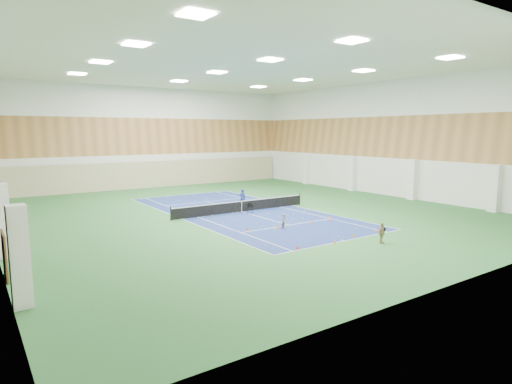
% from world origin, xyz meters
% --- Properties ---
extents(ground, '(40.00, 40.00, 0.00)m').
position_xyz_m(ground, '(0.00, 0.00, 0.00)').
color(ground, '#2A622F').
rests_on(ground, ground).
extents(room_shell, '(36.00, 40.00, 12.00)m').
position_xyz_m(room_shell, '(0.00, 0.00, 6.00)').
color(room_shell, white).
rests_on(room_shell, ground).
extents(wood_cladding, '(36.00, 40.00, 8.00)m').
position_xyz_m(wood_cladding, '(0.00, 0.00, 8.00)').
color(wood_cladding, '#AF7741').
rests_on(wood_cladding, room_shell).
extents(ceiling_light_grid, '(21.40, 25.40, 0.06)m').
position_xyz_m(ceiling_light_grid, '(0.00, 0.00, 11.92)').
color(ceiling_light_grid, white).
rests_on(ceiling_light_grid, room_shell).
extents(court_surface, '(10.97, 23.77, 0.01)m').
position_xyz_m(court_surface, '(0.00, 0.00, 0.01)').
color(court_surface, navy).
rests_on(court_surface, ground).
extents(tennis_balls_scatter, '(10.57, 22.77, 0.07)m').
position_xyz_m(tennis_balls_scatter, '(0.00, 0.00, 0.05)').
color(tennis_balls_scatter, yellow).
rests_on(tennis_balls_scatter, ground).
extents(tennis_net, '(12.80, 0.10, 1.10)m').
position_xyz_m(tennis_net, '(0.00, 0.00, 0.55)').
color(tennis_net, black).
rests_on(tennis_net, ground).
extents(back_curtain, '(35.40, 0.16, 3.20)m').
position_xyz_m(back_curtain, '(0.00, 19.75, 1.60)').
color(back_curtain, '#C6B793').
rests_on(back_curtain, ground).
extents(door_left_a, '(0.08, 1.80, 2.20)m').
position_xyz_m(door_left_a, '(-17.92, -8.00, 1.10)').
color(door_left_a, '#593319').
rests_on(door_left_a, ground).
extents(coach, '(0.65, 0.51, 1.57)m').
position_xyz_m(coach, '(1.53, 2.28, 0.78)').
color(coach, navy).
rests_on(coach, ground).
extents(child_court, '(0.61, 0.53, 1.07)m').
position_xyz_m(child_court, '(-0.97, -7.09, 0.54)').
color(child_court, '#9B9CA4').
rests_on(child_court, ground).
extents(child_apron, '(0.80, 0.50, 1.28)m').
position_xyz_m(child_apron, '(1.47, -13.52, 0.64)').
color(child_apron, '#9E865A').
rests_on(child_apron, ground).
extents(ball_cart, '(0.63, 0.63, 0.82)m').
position_xyz_m(ball_cart, '(0.22, -0.94, 0.41)').
color(ball_cart, black).
rests_on(ball_cart, ground).
extents(cone_svc_a, '(0.22, 0.22, 0.24)m').
position_xyz_m(cone_svc_a, '(-3.40, -6.14, 0.12)').
color(cone_svc_a, '#D64D0B').
rests_on(cone_svc_a, ground).
extents(cone_svc_b, '(0.20, 0.20, 0.22)m').
position_xyz_m(cone_svc_b, '(-1.20, -6.68, 0.11)').
color(cone_svc_b, orange).
rests_on(cone_svc_b, ground).
extents(cone_svc_c, '(0.18, 0.18, 0.19)m').
position_xyz_m(cone_svc_c, '(1.74, -6.76, 0.10)').
color(cone_svc_c, '#F4510C').
rests_on(cone_svc_c, ground).
extents(cone_svc_d, '(0.23, 0.23, 0.25)m').
position_xyz_m(cone_svc_d, '(3.96, -6.60, 0.12)').
color(cone_svc_d, '#FF5E0D').
rests_on(cone_svc_d, ground).
extents(cone_base_a, '(0.21, 0.21, 0.23)m').
position_xyz_m(cone_base_a, '(-3.58, -11.66, 0.12)').
color(cone_base_a, '#E53C0C').
rests_on(cone_base_a, ground).
extents(cone_base_b, '(0.19, 0.19, 0.21)m').
position_xyz_m(cone_base_b, '(-0.87, -11.96, 0.10)').
color(cone_base_b, orange).
rests_on(cone_base_b, ground).
extents(cone_base_c, '(0.20, 0.20, 0.22)m').
position_xyz_m(cone_base_c, '(1.26, -11.36, 0.11)').
color(cone_base_c, '#D75D0B').
rests_on(cone_base_c, ground).
extents(cone_base_d, '(0.22, 0.22, 0.24)m').
position_xyz_m(cone_base_d, '(3.55, -11.43, 0.12)').
color(cone_base_d, '#F74E0D').
rests_on(cone_base_d, ground).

